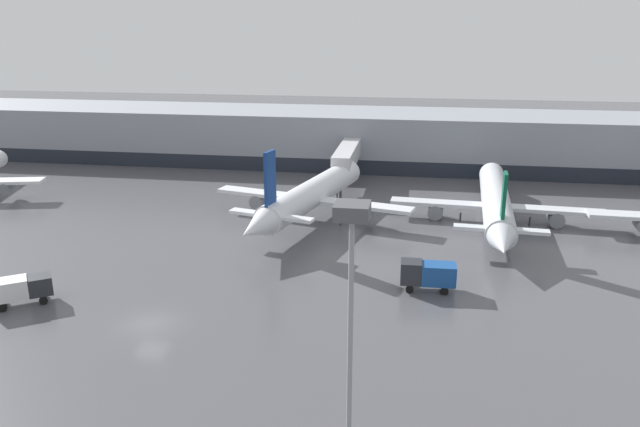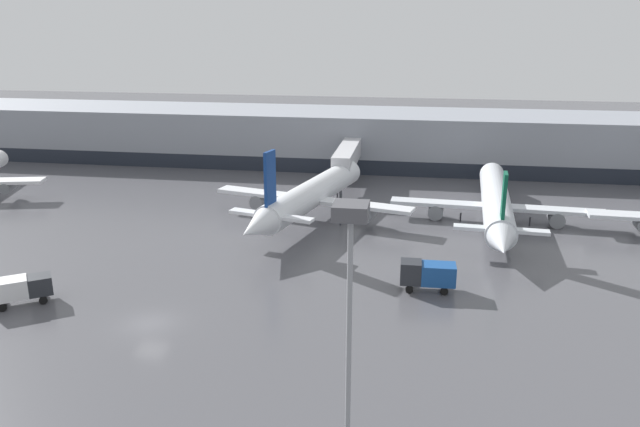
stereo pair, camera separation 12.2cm
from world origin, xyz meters
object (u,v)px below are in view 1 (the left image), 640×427
at_px(service_truck_0, 19,288).
at_px(traffic_cone_1, 280,200).
at_px(parked_jet_1, 496,202).
at_px(apron_light_mast_0, 351,256).
at_px(parked_jet_3, 311,195).
at_px(service_truck_1, 428,273).

distance_m(service_truck_0, traffic_cone_1, 38.27).
bearing_deg(traffic_cone_1, parked_jet_1, -9.19).
bearing_deg(apron_light_mast_0, parked_jet_3, 102.66).
bearing_deg(traffic_cone_1, service_truck_1, -53.23).
height_order(parked_jet_3, traffic_cone_1, parked_jet_3).
distance_m(parked_jet_1, apron_light_mast_0, 48.14).
bearing_deg(traffic_cone_1, apron_light_mast_0, -73.12).
bearing_deg(service_truck_0, parked_jet_1, 0.23).
xyz_separation_m(parked_jet_1, service_truck_0, (-43.32, -30.51, -1.06)).
relative_size(parked_jet_3, apron_light_mast_0, 2.23).
bearing_deg(apron_light_mast_0, service_truck_1, 79.03).
bearing_deg(parked_jet_3, service_truck_0, 157.18).
xyz_separation_m(traffic_cone_1, apron_light_mast_0, (15.16, -49.95, 11.75)).
distance_m(parked_jet_3, service_truck_0, 34.86).
relative_size(traffic_cone_1, apron_light_mast_0, 0.04).
distance_m(parked_jet_3, apron_light_mast_0, 44.70).
bearing_deg(parked_jet_3, service_truck_1, -129.49).
distance_m(service_truck_1, apron_light_mast_0, 26.16).
height_order(service_truck_0, apron_light_mast_0, apron_light_mast_0).
distance_m(parked_jet_3, service_truck_1, 23.92).
relative_size(service_truck_0, service_truck_1, 1.06).
relative_size(parked_jet_1, parked_jet_3, 1.09).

